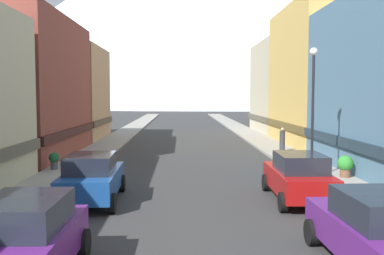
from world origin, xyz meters
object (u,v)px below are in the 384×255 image
object	(u,v)px
pedestrian_0	(282,141)
potted_plant_1	(54,160)
car_left_0	(21,243)
streetlamp_right	(313,93)
car_left_1	(92,178)
car_right_1	(299,177)
potted_plant_0	(345,165)
car_right_0	(378,231)

from	to	relation	value
pedestrian_0	potted_plant_1	bearing A→B (deg)	-153.05
potted_plant_1	pedestrian_0	world-z (taller)	pedestrian_0
car_left_0	streetlamp_right	bearing A→B (deg)	49.08
car_left_0	potted_plant_1	world-z (taller)	car_left_0
car_left_1	streetlamp_right	size ratio (longest dim) A/B	0.76
pedestrian_0	streetlamp_right	distance (m)	10.06
car_right_1	streetlamp_right	distance (m)	4.95
car_right_1	car_left_0	bearing A→B (deg)	-137.28
potted_plant_1	car_left_1	bearing A→B (deg)	-63.13
potted_plant_0	streetlamp_right	bearing A→B (deg)	-170.30
potted_plant_0	potted_plant_1	world-z (taller)	potted_plant_0
car_right_0	streetlamp_right	distance (m)	10.56
car_right_1	pedestrian_0	size ratio (longest dim) A/B	2.77
car_left_1	potted_plant_0	size ratio (longest dim) A/B	4.45
car_left_0	potted_plant_1	size ratio (longest dim) A/B	5.15
car_right_1	car_right_0	bearing A→B (deg)	-89.98
car_right_0	potted_plant_1	xyz separation A→B (m)	(-10.80, 12.77, -0.26)
pedestrian_0	streetlamp_right	bearing A→B (deg)	-95.40
potted_plant_1	streetlamp_right	xyz separation A→B (m)	(12.35, -2.79, 3.35)
car_right_0	pedestrian_0	size ratio (longest dim) A/B	2.77
car_right_0	pedestrian_0	distance (m)	19.66
car_right_1	streetlamp_right	bearing A→B (deg)	66.33
car_left_1	streetlamp_right	world-z (taller)	streetlamp_right
car_right_0	potted_plant_0	distance (m)	10.75
pedestrian_0	car_right_1	bearing A→B (deg)	-100.63
car_left_1	potted_plant_1	world-z (taller)	car_left_1
car_right_1	potted_plant_0	world-z (taller)	car_right_1
car_right_1	pedestrian_0	xyz separation A→B (m)	(2.45, 13.06, -0.01)
car_right_0	potted_plant_1	bearing A→B (deg)	130.23
potted_plant_0	potted_plant_1	size ratio (longest dim) A/B	1.17
car_right_1	potted_plant_1	distance (m)	12.52
potted_plant_1	pedestrian_0	xyz separation A→B (m)	(13.25, 6.74, 0.25)
potted_plant_0	car_left_0	bearing A→B (deg)	-134.90
car_left_1	pedestrian_0	bearing A→B (deg)	52.42
potted_plant_0	car_right_1	bearing A→B (deg)	-129.96
car_right_0	potted_plant_0	bearing A→B (deg)	72.68
car_left_1	potted_plant_1	bearing A→B (deg)	116.87
potted_plant_0	pedestrian_0	xyz separation A→B (m)	(-0.75, 9.24, 0.17)
potted_plant_0	streetlamp_right	xyz separation A→B (m)	(-1.65, -0.28, 3.27)
car_left_1	car_right_1	distance (m)	7.60
car_left_1	pedestrian_0	world-z (taller)	car_left_1
car_left_0	car_right_1	bearing A→B (deg)	42.72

